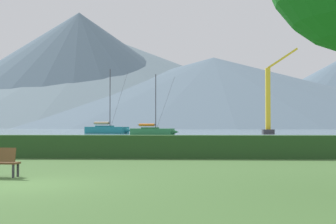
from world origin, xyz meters
TOP-DOWN VIEW (x-y plane):
  - ground_plane at (0.00, 0.00)m, footprint 1000.00×1000.00m
  - harbor_water at (0.00, 137.00)m, footprint 320.00×246.00m
  - hedge_line at (0.00, 11.00)m, footprint 80.00×1.20m
  - sailboat_slip_1 at (-1.04, 62.54)m, footprint 7.89×3.98m
  - sailboat_slip_5 at (-10.54, 75.53)m, footprint 9.32×5.43m
  - dock_crane at (19.06, 74.11)m, footprint 6.40×2.00m
  - distant_hill_central_peak at (20.94, 315.10)m, footprint 320.49×320.49m
  - distant_hill_east_ridge at (-73.94, 323.52)m, footprint 232.23×232.23m
  - distant_hill_far_shoulder at (-60.94, 359.47)m, footprint 353.94×353.94m

SIDE VIEW (x-z plane):
  - ground_plane at x=0.00m, z-range 0.00..0.00m
  - harbor_water at x=0.00m, z-range 0.00..0.00m
  - hedge_line at x=0.00m, z-range 0.00..1.15m
  - sailboat_slip_1 at x=-1.04m, z-range -4.16..5.45m
  - sailboat_slip_5 at x=-10.54m, z-range -5.23..6.77m
  - dock_crane at x=19.06m, z-range -2.60..12.93m
  - distant_hill_central_peak at x=20.94m, z-range 0.00..47.48m
  - distant_hill_far_shoulder at x=-60.94m, z-range 0.00..70.34m
  - distant_hill_east_ridge at x=-73.94m, z-range 0.00..81.37m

